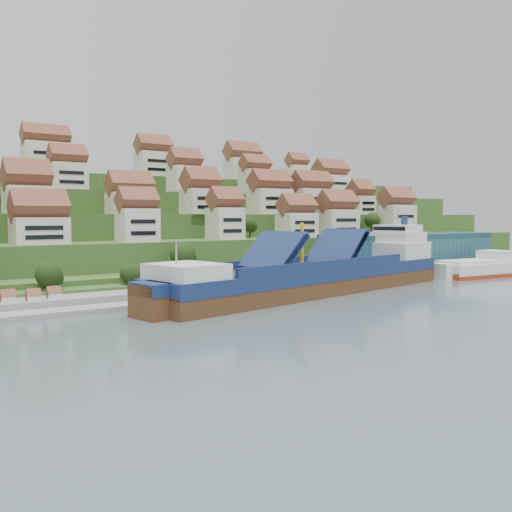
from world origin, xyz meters
TOP-DOWN VIEW (x-y plane):
  - ground at (0.00, 0.00)m, footprint 300.00×300.00m
  - quay at (20.00, 15.00)m, footprint 180.00×14.00m
  - pebble_beach at (-58.00, 12.00)m, footprint 45.00×20.00m
  - hillside at (0.00, 103.55)m, footprint 260.00×128.00m
  - hillside_village at (3.11, 60.52)m, footprint 155.67×63.11m
  - hillside_trees at (-6.92, 45.78)m, footprint 142.09×61.80m
  - warehouse at (52.00, 17.00)m, footprint 60.00×15.00m
  - flagpole at (18.11, 10.00)m, footprint 1.28×0.16m
  - beach_huts at (-60.00, 10.75)m, footprint 14.40×3.70m
  - cargo_ship at (2.80, 1.08)m, footprint 87.24×28.80m
  - second_ship at (63.31, 0.55)m, footprint 28.68×13.16m

SIDE VIEW (x-z plane):
  - ground at x=0.00m, z-range 0.00..0.00m
  - pebble_beach at x=-58.00m, z-range 0.00..1.00m
  - quay at x=20.00m, z-range 0.00..2.20m
  - beach_huts at x=-60.00m, z-range 1.00..3.20m
  - second_ship at x=63.31m, z-range -1.59..6.45m
  - cargo_ship at x=2.80m, z-range -6.03..13.20m
  - flagpole at x=18.11m, z-range 2.88..10.88m
  - warehouse at x=52.00m, z-range 2.20..12.20m
  - hillside at x=0.00m, z-range -4.84..26.16m
  - hillside_trees at x=-6.92m, z-range 0.97..33.49m
  - hillside_village at x=3.11m, z-range 9.84..39.05m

